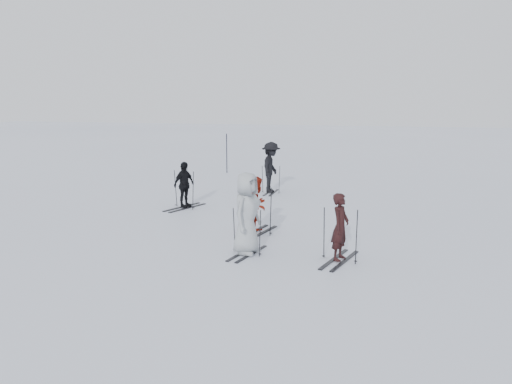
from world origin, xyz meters
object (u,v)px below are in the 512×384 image
skier_grey (247,214)px  skier_uphill_far (271,168)px  piste_marker (227,153)px  skier_near_dark (340,228)px  skier_red (257,206)px  skier_uphill_left (184,185)px

skier_grey → skier_uphill_far: skier_uphill_far is taller
skier_grey → piste_marker: 13.55m
skier_grey → skier_near_dark: bearing=-76.5°
skier_red → piste_marker: bearing=34.6°
skier_near_dark → skier_uphill_left: (-5.74, 4.27, 0.01)m
piste_marker → skier_red: bearing=-66.7°
skier_red → skier_uphill_left: bearing=64.0°
skier_uphill_left → skier_red: bearing=-107.7°
skier_red → skier_uphill_far: skier_uphill_far is taller
skier_near_dark → skier_grey: skier_grey is taller
skier_near_dark → piste_marker: 14.42m
skier_near_dark → skier_red: (-2.46, 1.77, 0.01)m
skier_red → piste_marker: piste_marker is taller
skier_grey → piste_marker: piste_marker is taller
skier_near_dark → piste_marker: size_ratio=0.78×
skier_uphill_far → piste_marker: bearing=35.0°
skier_grey → skier_red: bearing=19.7°
skier_near_dark → skier_grey: bearing=106.0°
skier_near_dark → skier_uphill_far: bearing=38.6°
skier_grey → skier_uphill_far: 8.01m
skier_near_dark → skier_red: bearing=67.9°
skier_red → skier_grey: (0.27, -1.86, 0.20)m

